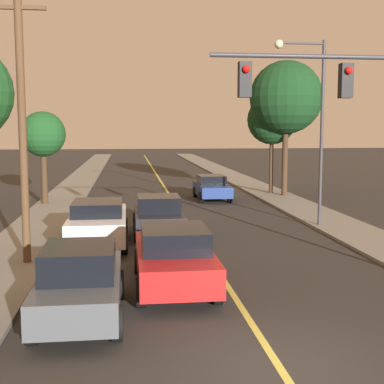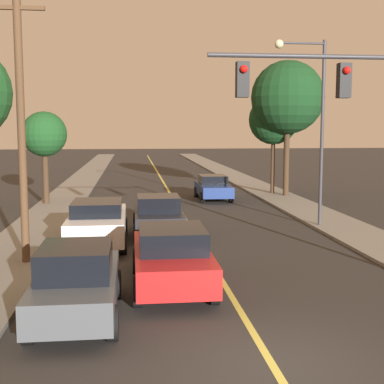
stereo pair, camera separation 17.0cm
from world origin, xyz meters
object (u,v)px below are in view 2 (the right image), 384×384
object	(u,v)px
car_far_oncoming	(213,187)
streetlamp_right	(311,108)
car_outer_lane_second	(98,222)
tree_right_near	(288,98)
tree_right_far	(274,120)
car_outer_lane_front	(77,282)
traffic_signal_mast	(358,113)
utility_pole_left	(21,123)
tree_left_far	(44,135)
car_near_lane_front	(172,256)
car_near_lane_second	(158,215)

from	to	relation	value
car_far_oncoming	streetlamp_right	distance (m)	10.56
car_far_oncoming	car_outer_lane_second	bearing A→B (deg)	63.06
car_outer_lane_second	tree_right_near	world-z (taller)	tree_right_near
tree_right_far	car_outer_lane_front	bearing A→B (deg)	-115.48
car_far_oncoming	tree_right_near	size ratio (longest dim) A/B	0.53
car_far_oncoming	traffic_signal_mast	xyz separation A→B (m)	(1.22, -17.23, 3.86)
car_outer_lane_front	car_outer_lane_second	world-z (taller)	car_outer_lane_front
car_far_oncoming	tree_right_far	world-z (taller)	tree_right_far
tree_right_far	utility_pole_left	bearing A→B (deg)	-126.77
car_far_oncoming	tree_left_far	xyz separation A→B (m)	(-9.40, -1.29, 3.09)
car_near_lane_front	tree_left_far	world-z (taller)	tree_left_far
car_near_lane_second	car_outer_lane_second	xyz separation A→B (m)	(-2.25, -1.61, 0.05)
car_near_lane_second	utility_pole_left	size ratio (longest dim) A/B	0.50
car_outer_lane_front	car_far_oncoming	size ratio (longest dim) A/B	1.00
car_near_lane_front	tree_left_far	distance (m)	17.15
car_near_lane_second	traffic_signal_mast	distance (m)	9.43
car_near_lane_second	tree_right_near	distance (m)	14.59
car_outer_lane_front	tree_right_near	distance (m)	23.14
car_near_lane_front	car_outer_lane_front	bearing A→B (deg)	-137.20
car_near_lane_front	car_far_oncoming	xyz separation A→B (m)	(3.73, 17.20, -0.11)
traffic_signal_mast	tree_left_far	size ratio (longest dim) A/B	1.24
car_near_lane_front	tree_left_far	xyz separation A→B (m)	(-5.67, 15.91, 2.98)
car_far_oncoming	utility_pole_left	xyz separation A→B (m)	(-8.01, -14.35, 3.63)
traffic_signal_mast	car_near_lane_second	bearing A→B (deg)	124.98
car_near_lane_front	traffic_signal_mast	size ratio (longest dim) A/B	0.77
car_outer_lane_second	utility_pole_left	bearing A→B (deg)	-128.20
car_near_lane_front	utility_pole_left	xyz separation A→B (m)	(-4.28, 2.85, 3.51)
car_far_oncoming	tree_left_far	size ratio (longest dim) A/B	0.86
car_near_lane_front	car_near_lane_second	bearing A→B (deg)	90.00
car_near_lane_front	traffic_signal_mast	bearing A→B (deg)	-0.37
traffic_signal_mast	tree_right_far	xyz separation A→B (m)	(2.86, 19.05, 0.10)
utility_pole_left	streetlamp_right	bearing A→B (deg)	25.39
car_near_lane_front	car_outer_lane_front	world-z (taller)	car_outer_lane_front
car_near_lane_front	car_outer_lane_second	size ratio (longest dim) A/B	0.97
car_near_lane_second	tree_right_far	bearing A→B (deg)	56.91
streetlamp_right	utility_pole_left	size ratio (longest dim) A/B	0.94
tree_right_near	car_far_oncoming	bearing A→B (deg)	-172.06
streetlamp_right	tree_right_near	distance (m)	10.15
car_outer_lane_front	tree_right_far	distance (m)	23.69
car_outer_lane_second	tree_left_far	xyz separation A→B (m)	(-3.42, 10.48, 2.97)
car_near_lane_front	car_far_oncoming	bearing A→B (deg)	77.76
car_far_oncoming	tree_left_far	world-z (taller)	tree_left_far
car_far_oncoming	streetlamp_right	xyz separation A→B (m)	(2.67, -9.28, 4.27)
car_near_lane_second	tree_right_near	size ratio (longest dim) A/B	0.51
car_near_lane_front	traffic_signal_mast	world-z (taller)	traffic_signal_mast
traffic_signal_mast	utility_pole_left	distance (m)	9.67
car_near_lane_second	tree_left_far	xyz separation A→B (m)	(-5.67, 8.87, 3.03)
car_outer_lane_second	car_far_oncoming	xyz separation A→B (m)	(5.98, 11.77, -0.12)
car_near_lane_front	car_near_lane_second	world-z (taller)	car_near_lane_front
car_outer_lane_front	traffic_signal_mast	size ratio (longest dim) A/B	0.69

